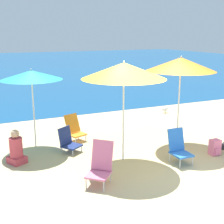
{
  "coord_description": "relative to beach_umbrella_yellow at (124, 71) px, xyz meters",
  "views": [
    {
      "loc": [
        -3.84,
        -5.14,
        2.94
      ],
      "look_at": [
        -0.68,
        1.83,
        1.0
      ],
      "focal_mm": 50.0,
      "sensor_mm": 36.0,
      "label": 1
    }
  ],
  "objects": [
    {
      "name": "beach_umbrella_teal",
      "position": [
        -1.71,
        1.83,
        -0.22
      ],
      "size": [
        1.58,
        1.58,
        2.07
      ],
      "color": "white",
      "rests_on": "ground"
    },
    {
      "name": "backpack_pink",
      "position": [
        2.23,
        -0.64,
        -1.94
      ],
      "size": [
        0.25,
        0.23,
        0.39
      ],
      "color": "pink",
      "rests_on": "ground"
    },
    {
      "name": "beach_chair_orange",
      "position": [
        -0.62,
        1.85,
        -1.78
      ],
      "size": [
        0.58,
        0.62,
        0.73
      ],
      "rotation": [
        0.0,
        0.0,
        0.35
      ],
      "color": "silver",
      "rests_on": "ground"
    },
    {
      "name": "beach_chair_blue",
      "position": [
        1.11,
        -0.65,
        -1.74
      ],
      "size": [
        0.41,
        0.54,
        0.79
      ],
      "rotation": [
        0.0,
        0.0,
        0.0
      ],
      "color": "silver",
      "rests_on": "ground"
    },
    {
      "name": "sea_water",
      "position": [
        0.74,
        24.43,
        -2.13
      ],
      "size": [
        60.0,
        40.0,
        0.01
      ],
      "color": "navy",
      "rests_on": "ground"
    },
    {
      "name": "beach_chair_pink",
      "position": [
        -0.92,
        -0.84,
        -1.73
      ],
      "size": [
        0.7,
        0.71,
        0.85
      ],
      "rotation": [
        0.0,
        0.0,
        -0.73
      ],
      "color": "silver",
      "rests_on": "ground"
    },
    {
      "name": "beach_umbrella_orange",
      "position": [
        1.88,
        0.46,
        0.03
      ],
      "size": [
        1.83,
        1.83,
        2.38
      ],
      "color": "white",
      "rests_on": "ground"
    },
    {
      "name": "ground_plane",
      "position": [
        0.74,
        -1.07,
        -2.13
      ],
      "size": [
        60.0,
        60.0,
        0.0
      ],
      "primitive_type": "plane",
      "color": "#C6B284"
    },
    {
      "name": "person_seated_near",
      "position": [
        -2.33,
        0.86,
        -1.8
      ],
      "size": [
        0.47,
        0.49,
        0.81
      ],
      "rotation": [
        0.0,
        0.0,
        0.48
      ],
      "color": "#BF3F4C",
      "rests_on": "ground"
    },
    {
      "name": "beach_chair_navy",
      "position": [
        -1.02,
        1.08,
        -1.85
      ],
      "size": [
        0.61,
        0.63,
        0.63
      ],
      "rotation": [
        0.0,
        0.0,
        0.59
      ],
      "color": "silver",
      "rests_on": "ground"
    },
    {
      "name": "beach_umbrella_yellow",
      "position": [
        0.0,
        0.0,
        0.0
      ],
      "size": [
        1.92,
        1.92,
        2.35
      ],
      "color": "white",
      "rests_on": "ground"
    },
    {
      "name": "seagull",
      "position": [
        3.48,
        3.42,
        -1.99
      ],
      "size": [
        0.27,
        0.11,
        0.23
      ],
      "color": "gold",
      "rests_on": "ground"
    }
  ]
}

